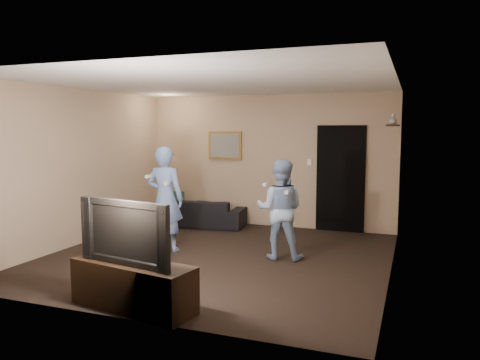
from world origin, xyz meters
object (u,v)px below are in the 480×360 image
at_px(television, 132,231).
at_px(wii_player_right, 280,209).
at_px(wii_player_left, 165,199).
at_px(sofa, 198,213).
at_px(tv_console, 133,286).

relative_size(television, wii_player_right, 0.81).
height_order(wii_player_left, wii_player_right, wii_player_left).
relative_size(sofa, wii_player_right, 1.25).
bearing_deg(wii_player_right, sofa, 141.83).
bearing_deg(tv_console, sofa, 116.50).
distance_m(sofa, wii_player_left, 2.02).
bearing_deg(wii_player_right, tv_console, -110.74).
bearing_deg(sofa, wii_player_right, 135.20).
xyz_separation_m(sofa, television, (1.23, -4.18, 0.58)).
bearing_deg(sofa, tv_console, 99.80).
bearing_deg(wii_player_left, sofa, 100.16).
distance_m(sofa, wii_player_right, 2.80).
xyz_separation_m(tv_console, wii_player_left, (-0.89, 2.27, 0.58)).
height_order(television, wii_player_left, wii_player_left).
xyz_separation_m(sofa, wii_player_left, (0.34, -1.91, 0.56)).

